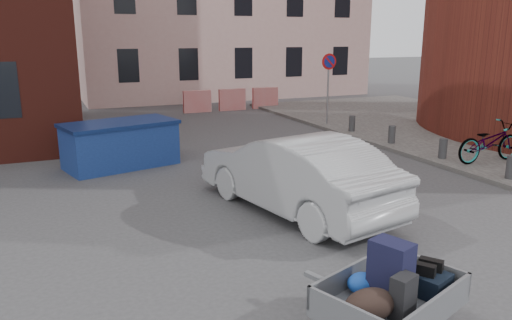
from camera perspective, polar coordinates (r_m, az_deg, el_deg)
name	(u,v)px	position (r m, az deg, el deg)	size (l,w,h in m)	color
ground	(315,242)	(8.66, 6.73, -9.31)	(120.00, 120.00, 0.00)	#38383A
no_parking_sign	(329,74)	(19.23, 8.30, 9.71)	(0.60, 0.09, 2.65)	gray
bollards	(443,148)	(14.67, 20.58, 1.24)	(0.22, 9.02, 0.55)	#3A3A3D
barriers	(232,100)	(23.53, -2.72, 6.90)	(4.70, 0.18, 1.00)	red
trailer	(390,294)	(5.97, 15.08, -14.55)	(1.88, 1.98, 1.20)	black
dumpster	(120,144)	(13.76, -15.24, 1.77)	(3.17, 2.16, 1.21)	navy
silver_car	(295,173)	(9.89, 4.46, -1.48)	(1.64, 4.71, 1.55)	#A2A5A9
bicycle	(489,142)	(14.67, 25.11, 1.88)	(0.72, 2.07, 1.09)	black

